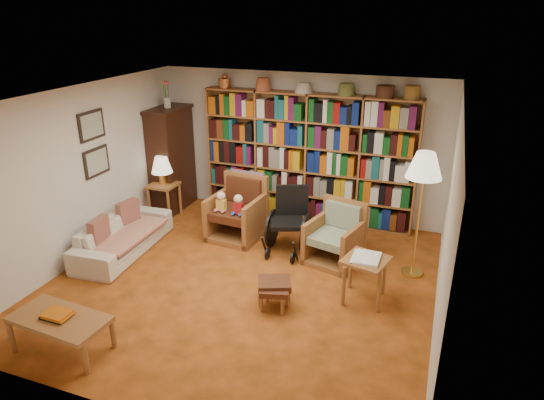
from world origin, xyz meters
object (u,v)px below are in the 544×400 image
at_px(sofa, 123,236).
at_px(floor_lamp, 424,170).
at_px(armchair_leather, 239,211).
at_px(armchair_sage, 335,238).
at_px(footstool_a, 275,291).
at_px(footstool_b, 275,285).
at_px(wheelchair, 289,222).
at_px(side_table_lamp, 164,192).
at_px(coffee_table, 60,321).
at_px(side_table_papers, 365,266).

relative_size(sofa, floor_lamp, 1.03).
relative_size(armchair_leather, floor_lamp, 0.56).
height_order(armchair_sage, footstool_a, armchair_sage).
height_order(floor_lamp, footstool_b, floor_lamp).
distance_m(armchair_leather, wheelchair, 0.96).
xyz_separation_m(side_table_lamp, wheelchair, (2.44, -0.41, -0.02)).
relative_size(side_table_lamp, footstool_a, 1.49).
xyz_separation_m(side_table_lamp, footstool_a, (2.77, -1.98, -0.23)).
height_order(sofa, coffee_table, sofa).
height_order(armchair_leather, side_table_papers, armchair_leather).
xyz_separation_m(armchair_sage, wheelchair, (-0.74, 0.04, 0.12)).
distance_m(side_table_lamp, armchair_leather, 1.52).
bearing_deg(side_table_lamp, wheelchair, -9.60).
relative_size(armchair_leather, wheelchair, 0.99).
height_order(sofa, footstool_a, sofa).
height_order(side_table_lamp, footstool_b, side_table_lamp).
height_order(footstool_b, coffee_table, coffee_table).
distance_m(side_table_papers, footstool_b, 1.16).
distance_m(armchair_sage, footstool_a, 1.58).
xyz_separation_m(armchair_leather, side_table_papers, (2.26, -1.21, 0.09)).
relative_size(side_table_lamp, footstool_b, 1.26).
height_order(armchair_sage, side_table_papers, armchair_sage).
distance_m(wheelchair, side_table_papers, 1.66).
bearing_deg(armchair_sage, armchair_leather, 170.78).
relative_size(side_table_lamp, wheelchair, 0.62).
relative_size(side_table_lamp, coffee_table, 0.57).
distance_m(sofa, coffee_table, 2.29).
xyz_separation_m(side_table_lamp, footstool_b, (2.74, -1.89, -0.20)).
bearing_deg(sofa, side_table_papers, -94.40).
xyz_separation_m(armchair_leather, footstool_a, (1.27, -1.80, -0.16)).
bearing_deg(footstool_a, side_table_papers, 30.32).
height_order(wheelchair, coffee_table, wheelchair).
bearing_deg(coffee_table, wheelchair, 63.10).
bearing_deg(side_table_papers, armchair_sage, 122.30).
height_order(side_table_papers, footstool_b, side_table_papers).
relative_size(wheelchair, footstool_a, 2.39).
distance_m(floor_lamp, coffee_table, 4.69).
relative_size(side_table_papers, footstool_a, 1.48).
distance_m(armchair_leather, side_table_papers, 2.57).
bearing_deg(side_table_papers, wheelchair, 143.57).
xyz_separation_m(sofa, footstool_a, (2.67, -0.63, -0.02)).
xyz_separation_m(footstool_a, coffee_table, (-1.90, -1.52, 0.12)).
bearing_deg(coffee_table, footstool_a, 38.60).
relative_size(armchair_sage, side_table_papers, 1.43).
xyz_separation_m(armchair_leather, wheelchair, (0.93, -0.23, 0.05)).
height_order(side_table_lamp, wheelchair, wheelchair).
distance_m(armchair_leather, footstool_a, 2.20).
bearing_deg(coffee_table, sofa, 109.77).
height_order(wheelchair, footstool_b, wheelchair).
relative_size(sofa, armchair_sage, 2.04).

